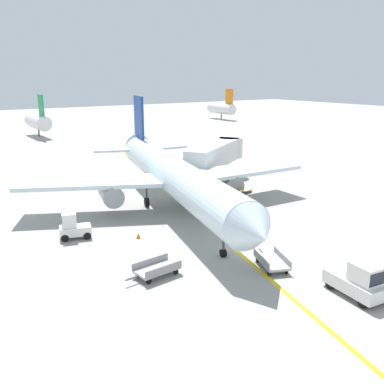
{
  "coord_description": "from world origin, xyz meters",
  "views": [
    {
      "loc": [
        -19.82,
        -22.91,
        12.46
      ],
      "look_at": [
        0.66,
        7.53,
        2.5
      ],
      "focal_mm": 40.31,
      "sensor_mm": 36.0,
      "label": 1
    }
  ],
  "objects_px": {
    "baggage_tug_near_wing": "(73,227)",
    "airliner": "(172,174)",
    "pushback_tug": "(360,281)",
    "baggage_cart_loaded": "(272,261)",
    "safety_cone_nose_left": "(138,236)",
    "jet_bridge": "(218,153)",
    "baggage_cart_empty_trailing": "(157,269)",
    "ground_crew_marshaller": "(231,232)",
    "belt_loader_forward_hold": "(242,200)",
    "safety_cone_nose_right": "(229,186)"
  },
  "relations": [
    {
      "from": "belt_loader_forward_hold",
      "to": "ground_crew_marshaller",
      "type": "xyz_separation_m",
      "value": [
        -6.73,
        -6.68,
        0.13
      ]
    },
    {
      "from": "belt_loader_forward_hold",
      "to": "safety_cone_nose_left",
      "type": "distance_m",
      "value": 12.27
    },
    {
      "from": "belt_loader_forward_hold",
      "to": "ground_crew_marshaller",
      "type": "relative_size",
      "value": 2.87
    },
    {
      "from": "baggage_tug_near_wing",
      "to": "ground_crew_marshaller",
      "type": "bearing_deg",
      "value": -39.04
    },
    {
      "from": "pushback_tug",
      "to": "safety_cone_nose_right",
      "type": "relative_size",
      "value": 8.63
    },
    {
      "from": "baggage_tug_near_wing",
      "to": "belt_loader_forward_hold",
      "type": "xyz_separation_m",
      "value": [
        16.36,
        -1.13,
        -0.15
      ]
    },
    {
      "from": "airliner",
      "to": "ground_crew_marshaller",
      "type": "distance_m",
      "value": 10.43
    },
    {
      "from": "pushback_tug",
      "to": "ground_crew_marshaller",
      "type": "xyz_separation_m",
      "value": [
        -1.03,
        10.5,
        -0.08
      ]
    },
    {
      "from": "jet_bridge",
      "to": "safety_cone_nose_left",
      "type": "distance_m",
      "value": 20.21
    },
    {
      "from": "jet_bridge",
      "to": "belt_loader_forward_hold",
      "type": "height_order",
      "value": "jet_bridge"
    },
    {
      "from": "baggage_cart_loaded",
      "to": "ground_crew_marshaller",
      "type": "xyz_separation_m",
      "value": [
        0.48,
        4.86,
        0.44
      ]
    },
    {
      "from": "airliner",
      "to": "safety_cone_nose_left",
      "type": "height_order",
      "value": "airliner"
    },
    {
      "from": "baggage_tug_near_wing",
      "to": "baggage_cart_loaded",
      "type": "distance_m",
      "value": 15.63
    },
    {
      "from": "jet_bridge",
      "to": "safety_cone_nose_left",
      "type": "bearing_deg",
      "value": -145.64
    },
    {
      "from": "baggage_cart_loaded",
      "to": "safety_cone_nose_left",
      "type": "distance_m",
      "value": 10.97
    },
    {
      "from": "safety_cone_nose_right",
      "to": "belt_loader_forward_hold",
      "type": "bearing_deg",
      "value": -118.8
    },
    {
      "from": "baggage_tug_near_wing",
      "to": "baggage_cart_loaded",
      "type": "xyz_separation_m",
      "value": [
        9.15,
        -12.67,
        -0.46
      ]
    },
    {
      "from": "baggage_cart_empty_trailing",
      "to": "safety_cone_nose_right",
      "type": "distance_m",
      "value": 23.1
    },
    {
      "from": "airliner",
      "to": "safety_cone_nose_left",
      "type": "distance_m",
      "value": 8.76
    },
    {
      "from": "baggage_cart_loaded",
      "to": "jet_bridge",
      "type": "bearing_deg",
      "value": 61.29
    },
    {
      "from": "jet_bridge",
      "to": "baggage_cart_empty_trailing",
      "type": "bearing_deg",
      "value": -136.06
    },
    {
      "from": "baggage_cart_empty_trailing",
      "to": "ground_crew_marshaller",
      "type": "xyz_separation_m",
      "value": [
        7.43,
        1.62,
        0.44
      ]
    },
    {
      "from": "airliner",
      "to": "safety_cone_nose_right",
      "type": "height_order",
      "value": "airliner"
    },
    {
      "from": "ground_crew_marshaller",
      "to": "safety_cone_nose_left",
      "type": "height_order",
      "value": "ground_crew_marshaller"
    },
    {
      "from": "baggage_cart_empty_trailing",
      "to": "belt_loader_forward_hold",
      "type": "bearing_deg",
      "value": 30.37
    },
    {
      "from": "belt_loader_forward_hold",
      "to": "baggage_cart_loaded",
      "type": "relative_size",
      "value": 1.29
    },
    {
      "from": "jet_bridge",
      "to": "baggage_cart_loaded",
      "type": "relative_size",
      "value": 3.2
    },
    {
      "from": "airliner",
      "to": "baggage_tug_near_wing",
      "type": "bearing_deg",
      "value": -167.84
    },
    {
      "from": "baggage_tug_near_wing",
      "to": "baggage_cart_loaded",
      "type": "bearing_deg",
      "value": -54.18
    },
    {
      "from": "baggage_tug_near_wing",
      "to": "safety_cone_nose_left",
      "type": "xyz_separation_m",
      "value": [
        4.22,
        -2.87,
        -0.71
      ]
    },
    {
      "from": "ground_crew_marshaller",
      "to": "airliner",
      "type": "bearing_deg",
      "value": 84.76
    },
    {
      "from": "baggage_tug_near_wing",
      "to": "airliner",
      "type": "bearing_deg",
      "value": 12.16
    },
    {
      "from": "belt_loader_forward_hold",
      "to": "ground_crew_marshaller",
      "type": "distance_m",
      "value": 9.49
    },
    {
      "from": "safety_cone_nose_left",
      "to": "safety_cone_nose_right",
      "type": "bearing_deg",
      "value": 27.67
    },
    {
      "from": "safety_cone_nose_right",
      "to": "pushback_tug",
      "type": "bearing_deg",
      "value": -111.4
    },
    {
      "from": "baggage_tug_near_wing",
      "to": "safety_cone_nose_left",
      "type": "height_order",
      "value": "baggage_tug_near_wing"
    },
    {
      "from": "airliner",
      "to": "ground_crew_marshaller",
      "type": "relative_size",
      "value": 20.53
    },
    {
      "from": "baggage_cart_empty_trailing",
      "to": "safety_cone_nose_left",
      "type": "bearing_deg",
      "value": 72.85
    },
    {
      "from": "pushback_tug",
      "to": "ground_crew_marshaller",
      "type": "height_order",
      "value": "pushback_tug"
    },
    {
      "from": "jet_bridge",
      "to": "baggage_tug_near_wing",
      "type": "bearing_deg",
      "value": -157.94
    },
    {
      "from": "pushback_tug",
      "to": "safety_cone_nose_left",
      "type": "height_order",
      "value": "pushback_tug"
    },
    {
      "from": "pushback_tug",
      "to": "baggage_cart_loaded",
      "type": "xyz_separation_m",
      "value": [
        -1.51,
        5.64,
        -0.53
      ]
    },
    {
      "from": "baggage_cart_empty_trailing",
      "to": "baggage_tug_near_wing",
      "type": "bearing_deg",
      "value": 103.13
    },
    {
      "from": "safety_cone_nose_left",
      "to": "jet_bridge",
      "type": "bearing_deg",
      "value": 34.36
    },
    {
      "from": "baggage_cart_loaded",
      "to": "safety_cone_nose_right",
      "type": "xyz_separation_m",
      "value": [
        10.79,
        18.04,
        -0.25
      ]
    },
    {
      "from": "baggage_cart_empty_trailing",
      "to": "safety_cone_nose_left",
      "type": "relative_size",
      "value": 8.68
    },
    {
      "from": "baggage_tug_near_wing",
      "to": "baggage_cart_empty_trailing",
      "type": "xyz_separation_m",
      "value": [
        2.2,
        -9.43,
        -0.46
      ]
    },
    {
      "from": "pushback_tug",
      "to": "baggage_cart_empty_trailing",
      "type": "bearing_deg",
      "value": 133.59
    },
    {
      "from": "airliner",
      "to": "pushback_tug",
      "type": "xyz_separation_m",
      "value": [
        0.1,
        -20.59,
        -2.42
      ]
    },
    {
      "from": "belt_loader_forward_hold",
      "to": "jet_bridge",
      "type": "bearing_deg",
      "value": 65.59
    }
  ]
}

